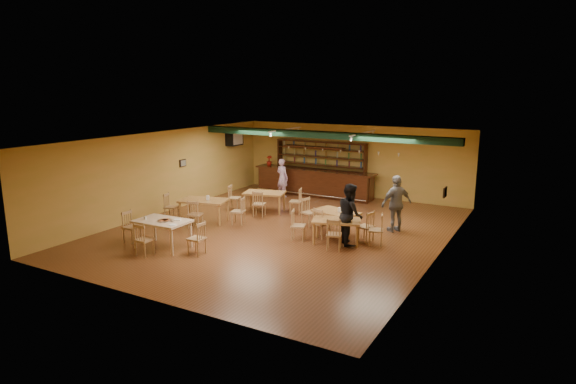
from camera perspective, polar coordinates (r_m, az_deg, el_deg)
The scene contains 23 objects.
floor at distance 16.00m, azimuth -0.71°, elevation -4.47°, with size 12.00×12.00×0.00m, color brown.
ceiling_beam at distance 17.88m, azimuth 3.77°, elevation 6.67°, with size 10.00×0.30×0.25m, color black.
track_rail_left at distance 19.24m, azimuth -0.33°, elevation 7.30°, with size 0.05×2.50×0.05m, color silver.
track_rail_right at distance 17.88m, azimuth 8.69°, elevation 6.78°, with size 0.05×2.50×0.05m, color silver.
ac_unit at distance 21.57m, azimuth -6.26°, elevation 6.19°, with size 0.34×0.70×0.48m, color silver.
picture_left at distance 19.27m, azimuth -12.15°, elevation 3.32°, with size 0.04×0.34×0.28m, color black.
picture_right at distance 14.33m, azimuth 17.82°, elevation -0.03°, with size 0.04×0.34×0.28m, color black.
bar_counter at distance 20.91m, azimuth 3.05°, elevation 1.10°, with size 5.37×0.85×1.13m, color black.
back_bar_hutch at distance 21.36m, azimuth 3.82°, elevation 2.90°, with size 4.16×0.40×2.28m, color black.
poinsettia at distance 21.84m, azimuth -2.21°, elevation 3.68°, with size 0.25×0.25×0.44m, color #A2180F.
dining_table_a at distance 18.28m, azimuth -2.74°, elevation -1.15°, with size 1.48×0.89×0.74m, color #A27839.
dining_table_b at distance 15.68m, azimuth 5.59°, elevation -3.51°, with size 1.43×0.86×0.72m, color #A27839.
dining_table_c at distance 17.10m, azimuth -9.73°, elevation -2.17°, with size 1.58×0.95×0.79m, color #A27839.
dining_table_d at distance 14.75m, azimuth 5.65°, elevation -4.55°, with size 1.41×0.85×0.71m, color #A27839.
near_table at distance 14.65m, azimuth -14.36°, elevation -4.76°, with size 1.54×0.99×0.82m, color #CFB28B.
pizza_tray at distance 14.46m, azimuth -14.13°, elevation -3.24°, with size 0.40×0.40×0.01m, color silver.
parmesan_shaker at distance 14.75m, azimuth -16.29°, elevation -2.87°, with size 0.07×0.07×0.11m, color #EAE5C6.
napkin_stack at distance 14.43m, azimuth -12.74°, elevation -3.17°, with size 0.20×0.15×0.03m, color white.
pizza_server at distance 14.39m, azimuth -13.51°, elevation -3.25°, with size 0.32×0.09×0.00m, color silver.
side_plate at distance 13.98m, azimuth -13.26°, elevation -3.73°, with size 0.22×0.22×0.01m, color white.
patron_bar at distance 20.65m, azimuth -0.66°, elevation 1.67°, with size 0.59×0.39×1.62m, color #954EAA.
patron_right_a at distance 14.53m, azimuth 7.26°, elevation -2.57°, with size 0.89×0.69×1.82m, color black.
patron_right_b at distance 16.03m, azimuth 12.51°, elevation -1.33°, with size 1.08×0.45×1.84m, color slate.
Camera 1 is at (7.65, -13.27, 4.60)m, focal length 30.54 mm.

